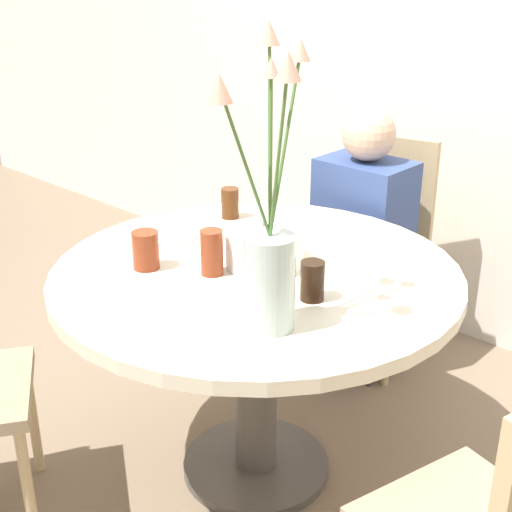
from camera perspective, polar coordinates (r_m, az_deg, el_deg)
ground_plane at (r=2.48m, az=0.00°, el=-16.59°), size 16.00×16.00×0.00m
wall_back at (r=3.04m, az=18.05°, el=16.66°), size 8.00×0.05×2.60m
dining_table at (r=2.15m, az=0.00°, el=-4.35°), size 1.21×1.21×0.73m
chair_left_flank at (r=2.96m, az=9.69°, el=1.57°), size 0.47×0.47×0.91m
birthday_cake at (r=2.09m, az=0.69°, el=0.60°), size 0.23×0.23×0.15m
flower_vase at (r=1.69m, az=1.06°, el=0.76°), size 0.19×0.28×0.71m
side_plate at (r=2.34m, az=-6.86°, el=1.61°), size 0.17×0.17×0.01m
drink_glass_0 at (r=2.48m, az=-2.09°, el=4.25°), size 0.06×0.06×0.11m
drink_glass_1 at (r=2.10m, az=-8.82°, el=0.47°), size 0.08×0.08×0.11m
drink_glass_2 at (r=1.89m, az=4.53°, el=-1.99°), size 0.07×0.07×0.11m
drink_glass_3 at (r=2.04m, az=-3.56°, el=0.29°), size 0.07×0.07×0.13m
person_woman at (r=2.83m, az=8.43°, el=0.35°), size 0.34×0.24×1.07m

